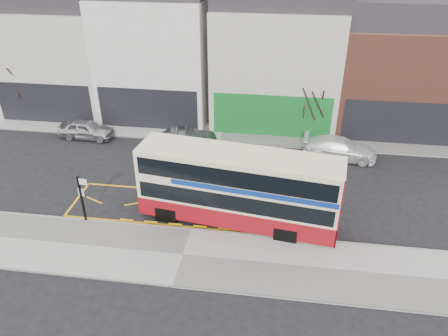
# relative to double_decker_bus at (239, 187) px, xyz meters

# --- Properties ---
(ground) EXTENTS (120.00, 120.00, 0.00)m
(ground) POSITION_rel_double_decker_bus_xyz_m (-2.28, -0.78, -2.13)
(ground) COLOR black
(ground) RESTS_ON ground
(pavement) EXTENTS (40.00, 4.00, 0.15)m
(pavement) POSITION_rel_double_decker_bus_xyz_m (-2.28, -3.08, -2.05)
(pavement) COLOR #A4A19B
(pavement) RESTS_ON ground
(kerb) EXTENTS (40.00, 0.15, 0.15)m
(kerb) POSITION_rel_double_decker_bus_xyz_m (-2.28, -1.16, -2.05)
(kerb) COLOR gray
(kerb) RESTS_ON ground
(far_pavement) EXTENTS (50.00, 3.00, 0.15)m
(far_pavement) POSITION_rel_double_decker_bus_xyz_m (-2.28, 10.22, -2.05)
(far_pavement) COLOR #A4A19B
(far_pavement) RESTS_ON ground
(road_markings) EXTENTS (14.00, 3.40, 0.01)m
(road_markings) POSITION_rel_double_decker_bus_xyz_m (-2.28, 0.82, -2.12)
(road_markings) COLOR #FFB70D
(road_markings) RESTS_ON ground
(terrace_far_left) EXTENTS (8.00, 8.01, 10.80)m
(terrace_far_left) POSITION_rel_double_decker_bus_xyz_m (-15.78, 14.21, 2.70)
(terrace_far_left) COLOR beige
(terrace_far_left) RESTS_ON ground
(terrace_left) EXTENTS (8.00, 8.01, 11.80)m
(terrace_left) POSITION_rel_double_decker_bus_xyz_m (-7.78, 14.21, 3.20)
(terrace_left) COLOR white
(terrace_left) RESTS_ON ground
(terrace_green_shop) EXTENTS (9.00, 8.01, 11.30)m
(terrace_green_shop) POSITION_rel_double_decker_bus_xyz_m (1.22, 14.21, 2.95)
(terrace_green_shop) COLOR beige
(terrace_green_shop) RESTS_ON ground
(terrace_right) EXTENTS (9.00, 8.01, 10.30)m
(terrace_right) POSITION_rel_double_decker_bus_xyz_m (10.22, 14.21, 2.45)
(terrace_right) COLOR brown
(terrace_right) RESTS_ON ground
(double_decker_bus) EXTENTS (10.35, 3.70, 4.04)m
(double_decker_bus) POSITION_rel_double_decker_bus_xyz_m (0.00, 0.00, 0.00)
(double_decker_bus) COLOR #FFE6C2
(double_decker_bus) RESTS_ON ground
(bus_stop_post) EXTENTS (0.66, 0.15, 2.67)m
(bus_stop_post) POSITION_rel_double_decker_bus_xyz_m (-7.83, -1.18, -0.35)
(bus_stop_post) COLOR black
(bus_stop_post) RESTS_ON pavement
(car_silver) EXTENTS (3.98, 1.73, 1.33)m
(car_silver) POSITION_rel_double_decker_bus_xyz_m (-11.85, 8.33, -1.46)
(car_silver) COLOR #B3B2B8
(car_silver) RESTS_ON ground
(car_grey) EXTENTS (4.32, 2.58, 1.34)m
(car_grey) POSITION_rel_double_decker_bus_xyz_m (-4.39, 7.83, -1.45)
(car_grey) COLOR #3D4144
(car_grey) RESTS_ON ground
(car_white) EXTENTS (4.91, 2.40, 1.38)m
(car_white) POSITION_rel_double_decker_bus_xyz_m (5.82, 7.82, -1.44)
(car_white) COLOR white
(car_white) RESTS_ON ground
(street_tree_left) EXTENTS (2.56, 2.56, 5.54)m
(street_tree_left) POSITION_rel_double_decker_bus_xyz_m (-17.85, 10.99, 1.65)
(street_tree_left) COLOR #322416
(street_tree_left) RESTS_ON ground
(street_tree_right) EXTENTS (2.29, 2.29, 4.94)m
(street_tree_right) POSITION_rel_double_decker_bus_xyz_m (3.98, 10.39, 1.24)
(street_tree_right) COLOR #322416
(street_tree_right) RESTS_ON ground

